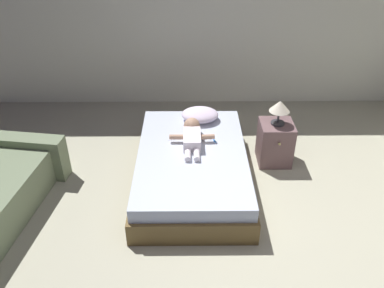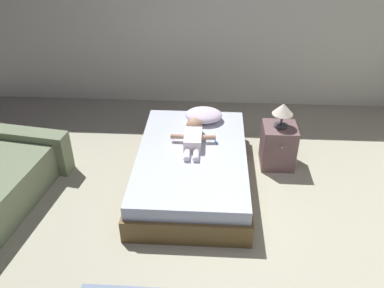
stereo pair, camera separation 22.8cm
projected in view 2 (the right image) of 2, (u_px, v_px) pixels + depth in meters
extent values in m
plane|color=#A8A68D|center=(219.00, 251.00, 3.53)|extent=(8.00, 8.00, 0.00)
cube|color=silver|center=(222.00, 17.00, 5.37)|extent=(8.00, 0.12, 2.51)
cube|color=brown|center=(192.00, 172.00, 4.31)|extent=(1.19, 1.90, 0.24)
cube|color=silver|center=(192.00, 158.00, 4.21)|extent=(1.14, 1.82, 0.15)
ellipsoid|color=silver|center=(204.00, 115.00, 4.70)|extent=(0.44, 0.36, 0.14)
cube|color=white|center=(193.00, 139.00, 4.26)|extent=(0.19, 0.33, 0.13)
sphere|color=tan|center=(194.00, 126.00, 4.45)|extent=(0.18, 0.18, 0.18)
cylinder|color=tan|center=(178.00, 137.00, 4.31)|extent=(0.16, 0.06, 0.06)
cylinder|color=tan|center=(208.00, 137.00, 4.29)|extent=(0.16, 0.07, 0.06)
cylinder|color=white|center=(187.00, 155.00, 4.07)|extent=(0.06, 0.18, 0.06)
cylinder|color=white|center=(196.00, 155.00, 4.06)|extent=(0.06, 0.18, 0.06)
cube|color=#3589EB|center=(215.00, 140.00, 4.36)|extent=(0.06, 0.15, 0.01)
cube|color=white|center=(213.00, 135.00, 4.41)|extent=(0.02, 0.03, 0.01)
cube|color=slate|center=(27.00, 149.00, 4.47)|extent=(1.03, 0.35, 0.49)
cube|color=#694E50|center=(278.00, 146.00, 4.52)|extent=(0.37, 0.37, 0.50)
sphere|color=tan|center=(282.00, 147.00, 4.29)|extent=(0.03, 0.03, 0.03)
cylinder|color=#333338|center=(281.00, 126.00, 4.38)|extent=(0.15, 0.15, 0.02)
cylinder|color=#333338|center=(282.00, 120.00, 4.33)|extent=(0.02, 0.02, 0.14)
cone|color=beige|center=(283.00, 109.00, 4.26)|extent=(0.23, 0.23, 0.12)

